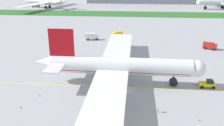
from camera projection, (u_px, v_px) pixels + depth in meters
ground_plane at (127, 91)px, 68.00m from camera, size 600.00×600.00×0.00m
apron_taxi_line at (127, 87)px, 70.18m from camera, size 280.00×0.36×0.01m
grass_median_strip at (132, 14)px, 184.00m from camera, size 320.00×24.00×0.10m
airliner_foreground at (118, 66)px, 70.75m from camera, size 48.34×76.53×15.81m
pushback_tug at (207, 84)px, 69.98m from camera, size 6.26×2.48×2.28m
ground_crew_marshaller_front at (158, 109)px, 57.78m from camera, size 0.27×0.54×1.55m
traffic_cone_near_nose at (199, 119)px, 54.84m from camera, size 0.36×0.36×0.58m
traffic_cone_port_wing at (40, 95)px, 65.41m from camera, size 0.36×0.36×0.58m
traffic_cone_starboard_wing at (21, 107)px, 59.81m from camera, size 0.36×0.36×0.58m
service_truck_baggage_loader at (118, 34)px, 122.73m from camera, size 5.50×3.61×2.60m
service_truck_fuel_bowser at (92, 36)px, 116.67m from camera, size 6.48×3.30×3.19m
service_truck_catering_van at (210, 46)px, 103.15m from camera, size 5.75×4.11×2.79m
parked_airliner_far_centre at (45, 2)px, 209.23m from camera, size 41.26×65.21×15.96m
parked_airliner_far_right at (222, 2)px, 205.11m from camera, size 43.19×67.47×16.44m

